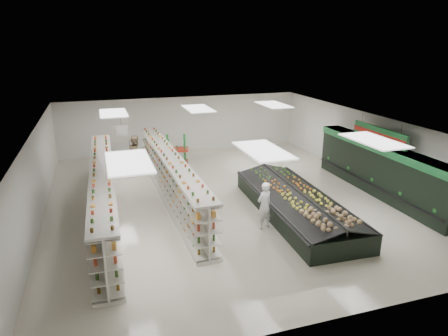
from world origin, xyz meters
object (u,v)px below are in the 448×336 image
object	(u,v)px
soda_endcap	(177,151)
shopper_background	(136,154)
produce_island	(296,203)
gondola_left	(104,195)
shopper_main	(264,205)
gondola_center	(171,179)

from	to	relation	value
soda_endcap	shopper_background	world-z (taller)	shopper_background
produce_island	shopper_background	distance (m)	8.86
produce_island	soda_endcap	distance (m)	8.27
shopper_background	gondola_left	bearing A→B (deg)	160.14
soda_endcap	shopper_main	bearing A→B (deg)	-80.15
shopper_main	shopper_background	distance (m)	8.61
gondola_center	produce_island	size ratio (longest dim) A/B	1.54
produce_island	gondola_left	bearing A→B (deg)	163.85
gondola_left	produce_island	size ratio (longest dim) A/B	1.56
gondola_center	produce_island	bearing A→B (deg)	-37.14
shopper_background	soda_endcap	bearing A→B (deg)	-78.19
shopper_background	produce_island	bearing A→B (deg)	-145.76
gondola_center	shopper_main	bearing A→B (deg)	-55.98
produce_island	shopper_main	world-z (taller)	shopper_main
soda_endcap	gondola_center	bearing A→B (deg)	-104.00
soda_endcap	shopper_main	world-z (taller)	shopper_main
shopper_main	shopper_background	size ratio (longest dim) A/B	0.92
produce_island	soda_endcap	world-z (taller)	soda_endcap
shopper_main	shopper_background	xyz separation A→B (m)	(-3.60, 7.82, 0.07)
shopper_main	gondola_left	bearing A→B (deg)	-47.14
gondola_center	produce_island	world-z (taller)	gondola_center
gondola_center	shopper_background	size ratio (longest dim) A/B	5.89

